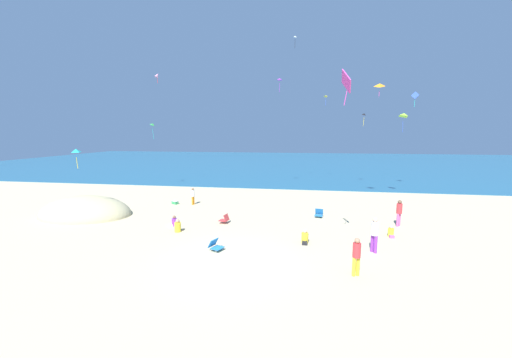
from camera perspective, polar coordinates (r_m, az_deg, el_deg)
name	(u,v)px	position (r m, az deg, el deg)	size (l,w,h in m)	color
ground_plane	(261,208)	(23.28, 0.98, -5.60)	(120.00, 120.00, 0.00)	#C6B58C
ocean_water	(288,162)	(60.89, 6.05, 3.20)	(120.00, 60.00, 0.05)	#236084
dune_mound	(86,215)	(24.55, -29.71, -6.01)	(6.53, 4.57, 2.76)	#C4B685
beach_chair_near_camera	(319,213)	(21.25, 11.90, -6.44)	(0.62, 0.65, 0.59)	#2370B2
beach_chair_mid_beach	(215,245)	(15.28, -7.75, -12.43)	(0.83, 0.80, 0.57)	#2370B2
beach_chair_far_right	(225,219)	(19.51, -6.00, -7.60)	(0.67, 0.65, 0.60)	#D13D3D
cooler_box	(175,202)	(25.53, -15.18, -4.32)	(0.63, 0.53, 0.27)	#339956
person_0	(357,254)	(13.05, 18.62, -13.42)	(0.41, 0.41, 1.59)	yellow
person_1	(391,233)	(18.62, 24.33, -9.28)	(0.31, 0.52, 0.65)	yellow
person_2	(178,227)	(18.42, -14.69, -8.82)	(0.52, 0.69, 0.78)	yellow
person_3	(305,238)	(16.28, 9.29, -11.03)	(0.37, 0.60, 0.75)	yellow
person_4	(193,195)	(24.84, -11.94, -3.02)	(0.35, 0.35, 1.37)	orange
person_5	(375,232)	(15.72, 21.67, -9.41)	(0.49, 0.49, 1.76)	purple
person_6	(399,211)	(20.66, 25.62, -5.57)	(0.47, 0.47, 1.66)	#D8599E
person_7	(174,222)	(19.58, -15.39, -7.93)	(0.59, 0.41, 0.67)	purple
kite_yellow	(326,96)	(36.54, 13.22, 15.08)	(0.51, 0.52, 1.23)	yellow
kite_teal	(76,151)	(21.94, -31.11, 4.64)	(0.78, 0.71, 1.26)	#1EADAD
kite_purple	(280,79)	(30.87, 4.53, 18.41)	(0.62, 0.65, 1.33)	purple
kite_orange	(380,85)	(26.25, 22.51, 16.21)	(0.70, 0.57, 1.06)	orange
kite_blue	(415,96)	(33.11, 28.07, 13.83)	(0.64, 0.36, 1.44)	blue
kite_white	(295,37)	(34.26, 7.46, 25.26)	(0.40, 0.44, 1.20)	white
kite_pink	(157,75)	(34.95, -18.33, 18.28)	(0.61, 0.62, 1.08)	pink
kite_magenta	(346,82)	(14.10, 16.82, 17.33)	(0.42, 1.06, 1.53)	#DB3DA8
kite_green	(153,125)	(33.18, -19.04, 9.75)	(0.46, 0.56, 1.66)	green
kite_black	(364,114)	(33.75, 19.93, 11.52)	(0.63, 0.63, 1.35)	black
kite_lime	(404,115)	(28.85, 26.38, 10.88)	(0.89, 0.98, 1.68)	#99DB33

